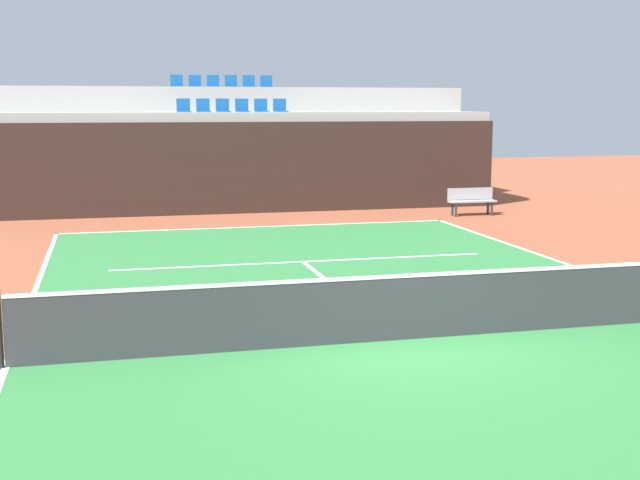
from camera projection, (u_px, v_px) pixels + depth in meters
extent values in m
plane|color=brown|center=(402.00, 340.00, 12.27)|extent=(80.00, 80.00, 0.00)
cube|color=#2D7238|center=(402.00, 340.00, 12.27)|extent=(11.00, 24.00, 0.01)
cube|color=white|center=(259.00, 227.00, 23.71)|extent=(11.00, 0.10, 0.00)
cube|color=white|center=(6.00, 368.00, 10.95)|extent=(0.10, 24.00, 0.00)
cube|color=white|center=(303.00, 262.00, 18.40)|extent=(8.26, 0.10, 0.00)
cube|color=white|center=(342.00, 293.00, 15.33)|extent=(0.10, 6.40, 0.00)
cube|color=black|center=(240.00, 168.00, 26.62)|extent=(17.15, 0.30, 2.88)
cube|color=#9E9E99|center=(234.00, 160.00, 27.89)|extent=(17.15, 2.40, 3.18)
cube|color=#9E9E99|center=(224.00, 145.00, 30.12)|extent=(17.15, 2.40, 4.02)
cube|color=#145193|center=(184.00, 111.00, 27.25)|extent=(0.44, 0.44, 0.04)
cube|color=#145193|center=(183.00, 105.00, 27.41)|extent=(0.44, 0.04, 0.40)
cube|color=#145193|center=(204.00, 111.00, 27.40)|extent=(0.44, 0.44, 0.04)
cube|color=#145193|center=(203.00, 105.00, 27.56)|extent=(0.44, 0.04, 0.40)
cube|color=#145193|center=(223.00, 111.00, 27.56)|extent=(0.44, 0.44, 0.04)
cube|color=#145193|center=(222.00, 105.00, 27.72)|extent=(0.44, 0.04, 0.40)
cube|color=#145193|center=(243.00, 111.00, 27.71)|extent=(0.44, 0.44, 0.04)
cube|color=#145193|center=(242.00, 105.00, 27.87)|extent=(0.44, 0.04, 0.40)
cube|color=#145193|center=(262.00, 111.00, 27.87)|extent=(0.44, 0.44, 0.04)
cube|color=#145193|center=(261.00, 105.00, 28.02)|extent=(0.44, 0.04, 0.40)
cube|color=#145193|center=(281.00, 111.00, 28.02)|extent=(0.44, 0.44, 0.04)
cube|color=#145193|center=(280.00, 105.00, 28.18)|extent=(0.44, 0.04, 0.40)
cube|color=#145193|center=(177.00, 87.00, 29.42)|extent=(0.44, 0.44, 0.04)
cube|color=#145193|center=(177.00, 80.00, 29.57)|extent=(0.44, 0.04, 0.40)
cube|color=#145193|center=(196.00, 87.00, 29.57)|extent=(0.44, 0.44, 0.04)
cube|color=#145193|center=(195.00, 81.00, 29.73)|extent=(0.44, 0.04, 0.40)
cube|color=#145193|center=(214.00, 87.00, 29.72)|extent=(0.44, 0.44, 0.04)
cube|color=#145193|center=(213.00, 81.00, 29.88)|extent=(0.44, 0.04, 0.40)
cube|color=#145193|center=(232.00, 87.00, 29.88)|extent=(0.44, 0.44, 0.04)
cube|color=#145193|center=(231.00, 81.00, 30.04)|extent=(0.44, 0.04, 0.40)
cube|color=#145193|center=(250.00, 87.00, 30.03)|extent=(0.44, 0.44, 0.04)
cube|color=#145193|center=(249.00, 81.00, 30.19)|extent=(0.44, 0.04, 0.40)
cube|color=#145193|center=(267.00, 87.00, 30.19)|extent=(0.44, 0.44, 0.04)
cube|color=#145193|center=(266.00, 81.00, 30.34)|extent=(0.44, 0.04, 0.40)
cube|color=#333338|center=(402.00, 309.00, 12.19)|extent=(10.90, 0.02, 0.92)
cube|color=white|center=(403.00, 276.00, 12.12)|extent=(10.90, 0.04, 0.05)
cube|color=#99999E|center=(472.00, 201.00, 26.15)|extent=(1.50, 0.40, 0.05)
cube|color=#99999E|center=(470.00, 194.00, 26.29)|extent=(1.50, 0.04, 0.36)
cube|color=#2D2D33|center=(456.00, 210.00, 25.91)|extent=(0.06, 0.06, 0.42)
cube|color=#2D2D33|center=(492.00, 209.00, 26.20)|extent=(0.06, 0.06, 0.42)
cube|color=#2D2D33|center=(452.00, 209.00, 26.17)|extent=(0.06, 0.06, 0.42)
cube|color=#2D2D33|center=(488.00, 208.00, 26.46)|extent=(0.06, 0.06, 0.42)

